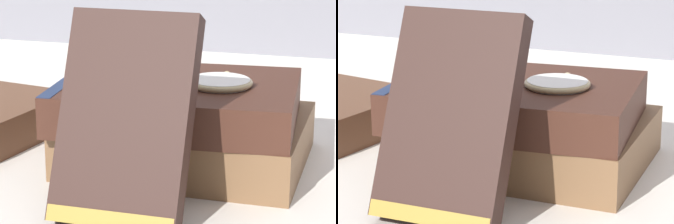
{
  "view_description": "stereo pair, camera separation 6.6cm",
  "coord_description": "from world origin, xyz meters",
  "views": [
    {
      "loc": [
        0.19,
        -0.63,
        0.25
      ],
      "look_at": [
        0.0,
        0.01,
        0.05
      ],
      "focal_mm": 85.0,
      "sensor_mm": 36.0,
      "label": 1
    },
    {
      "loc": [
        0.25,
        -0.61,
        0.25
      ],
      "look_at": [
        0.0,
        0.01,
        0.05
      ],
      "focal_mm": 85.0,
      "sensor_mm": 36.0,
      "label": 2
    }
  ],
  "objects": [
    {
      "name": "pocket_watch",
      "position": [
        0.04,
        0.01,
        0.08
      ],
      "size": [
        0.06,
        0.06,
        0.01
      ],
      "color": "white",
      "rests_on": "book_flat_top"
    },
    {
      "name": "book_leaning_front",
      "position": [
        -0.0,
        -0.1,
        0.07
      ],
      "size": [
        0.1,
        0.09,
        0.15
      ],
      "rotation": [
        -0.43,
        0.0,
        0.0
      ],
      "color": "#331E19",
      "rests_on": "ground_plane"
    },
    {
      "name": "book_flat_bottom",
      "position": [
        0.01,
        0.03,
        0.02
      ],
      "size": [
        0.21,
        0.17,
        0.04
      ],
      "rotation": [
        0.0,
        0.0,
        0.0
      ],
      "color": "brown",
      "rests_on": "ground_plane"
    },
    {
      "name": "ground_plane",
      "position": [
        0.0,
        0.0,
        0.0
      ],
      "size": [
        3.0,
        3.0,
        0.0
      ],
      "primitive_type": "plane",
      "color": "silver"
    },
    {
      "name": "reading_glasses",
      "position": [
        -0.08,
        0.19,
        0.0
      ],
      "size": [
        0.11,
        0.07,
        0.0
      ],
      "rotation": [
        0.0,
        0.0,
        -0.18
      ],
      "color": "black",
      "rests_on": "ground_plane"
    },
    {
      "name": "book_flat_top",
      "position": [
        0.0,
        0.02,
        0.06
      ],
      "size": [
        0.22,
        0.17,
        0.04
      ],
      "rotation": [
        0.0,
        0.0,
        0.08
      ],
      "color": "#422319",
      "rests_on": "book_flat_bottom"
    }
  ]
}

